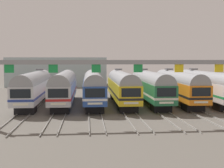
% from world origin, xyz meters
% --- Properties ---
extents(ground_plane, '(160.00, 160.00, 0.00)m').
position_xyz_m(ground_plane, '(0.00, 0.00, 0.00)').
color(ground_plane, '#5B564F').
extents(track_bed, '(26.59, 70.00, 0.15)m').
position_xyz_m(track_bed, '(-0.00, 17.00, 0.07)').
color(track_bed, gray).
rests_on(track_bed, ground).
extents(commuter_train_silver, '(2.88, 18.06, 5.05)m').
position_xyz_m(commuter_train_silver, '(-12.54, -0.00, 2.69)').
color(commuter_train_silver, silver).
rests_on(commuter_train_silver, ground).
extents(commuter_train_stainless, '(2.88, 18.06, 4.77)m').
position_xyz_m(commuter_train_stainless, '(-8.36, -0.01, 2.69)').
color(commuter_train_stainless, '#B2B5BA').
rests_on(commuter_train_stainless, ground).
extents(commuter_train_blue, '(2.88, 18.06, 4.77)m').
position_xyz_m(commuter_train_blue, '(-4.18, -0.01, 2.69)').
color(commuter_train_blue, '#284C9E').
rests_on(commuter_train_blue, ground).
extents(commuter_train_yellow, '(2.88, 18.06, 5.05)m').
position_xyz_m(commuter_train_yellow, '(0.00, -0.00, 2.69)').
color(commuter_train_yellow, gold).
rests_on(commuter_train_yellow, ground).
extents(commuter_train_green, '(2.88, 18.06, 5.05)m').
position_xyz_m(commuter_train_green, '(4.18, -0.00, 2.69)').
color(commuter_train_green, '#236B42').
rests_on(commuter_train_green, ground).
extents(commuter_train_orange, '(2.88, 18.06, 5.05)m').
position_xyz_m(commuter_train_orange, '(8.36, -0.00, 2.69)').
color(commuter_train_orange, orange).
rests_on(commuter_train_orange, ground).
extents(commuter_train_white, '(2.88, 18.06, 5.05)m').
position_xyz_m(commuter_train_white, '(12.54, -0.00, 2.69)').
color(commuter_train_white, white).
rests_on(commuter_train_white, ground).
extents(catenary_gantry, '(30.32, 0.44, 6.97)m').
position_xyz_m(catenary_gantry, '(0.00, -13.50, 5.44)').
color(catenary_gantry, gray).
rests_on(catenary_gantry, ground).
extents(maintenance_building, '(23.77, 10.00, 7.03)m').
position_xyz_m(maintenance_building, '(-12.33, 32.30, 3.51)').
color(maintenance_building, '#9EB2B7').
rests_on(maintenance_building, ground).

